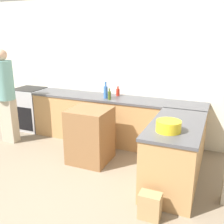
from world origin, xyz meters
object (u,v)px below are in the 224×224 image
object	(u,v)px
olive_oil_bottle	(109,95)
person_by_range	(6,93)
hot_sauce_bottle	(118,92)
water_bottle_blue	(106,92)
paper_bag	(150,206)
island_table	(90,135)
mixing_bowl	(169,126)
range_oven	(30,109)

from	to	relation	value
olive_oil_bottle	person_by_range	bearing A→B (deg)	-162.44
person_by_range	hot_sauce_bottle	bearing A→B (deg)	26.11
water_bottle_blue	paper_bag	world-z (taller)	water_bottle_blue
island_table	hot_sauce_bottle	distance (m)	1.16
mixing_bowl	person_by_range	world-z (taller)	person_by_range
water_bottle_blue	paper_bag	bearing A→B (deg)	-52.77
hot_sauce_bottle	paper_bag	world-z (taller)	hot_sauce_bottle
mixing_bowl	water_bottle_blue	size ratio (longest dim) A/B	1.01
island_table	olive_oil_bottle	bearing A→B (deg)	86.69
island_table	person_by_range	bearing A→B (deg)	176.60
range_oven	paper_bag	bearing A→B (deg)	-30.30
range_oven	person_by_range	bearing A→B (deg)	-81.37
mixing_bowl	olive_oil_bottle	bearing A→B (deg)	137.74
island_table	paper_bag	distance (m)	1.67
hot_sauce_bottle	olive_oil_bottle	bearing A→B (deg)	-95.19
water_bottle_blue	island_table	bearing A→B (deg)	-85.15
island_table	olive_oil_bottle	distance (m)	0.88
hot_sauce_bottle	person_by_range	world-z (taller)	person_by_range
island_table	paper_bag	bearing A→B (deg)	-38.23
olive_oil_bottle	paper_bag	size ratio (longest dim) A/B	0.65
range_oven	person_by_range	size ratio (longest dim) A/B	0.51
water_bottle_blue	person_by_range	world-z (taller)	person_by_range
island_table	hot_sauce_bottle	size ratio (longest dim) A/B	4.95
mixing_bowl	paper_bag	size ratio (longest dim) A/B	0.97
paper_bag	olive_oil_bottle	bearing A→B (deg)	126.07
hot_sauce_bottle	range_oven	bearing A→B (deg)	-175.31
paper_bag	person_by_range	bearing A→B (deg)	160.16
paper_bag	mixing_bowl	bearing A→B (deg)	83.66
olive_oil_bottle	mixing_bowl	bearing A→B (deg)	-42.26
water_bottle_blue	person_by_range	distance (m)	1.88
island_table	water_bottle_blue	bearing A→B (deg)	94.85
mixing_bowl	person_by_range	bearing A→B (deg)	169.33
mixing_bowl	person_by_range	distance (m)	3.23
olive_oil_bottle	water_bottle_blue	bearing A→B (deg)	147.06
range_oven	hot_sauce_bottle	bearing A→B (deg)	4.69
island_table	water_bottle_blue	size ratio (longest dim) A/B	2.92
island_table	water_bottle_blue	distance (m)	0.96
water_bottle_blue	person_by_range	size ratio (longest dim) A/B	0.17
water_bottle_blue	hot_sauce_bottle	bearing A→B (deg)	63.27
range_oven	paper_bag	distance (m)	3.75
range_oven	hot_sauce_bottle	world-z (taller)	hot_sauce_bottle
water_bottle_blue	hot_sauce_bottle	distance (m)	0.31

